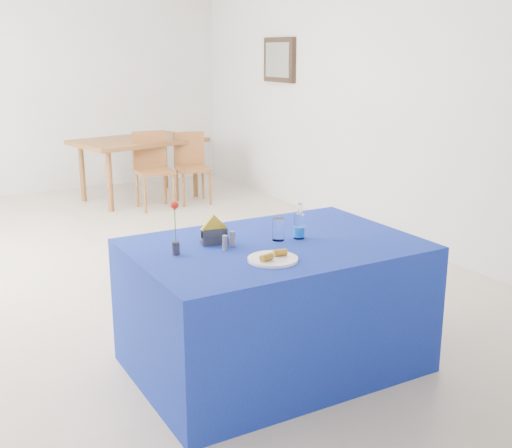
{
  "coord_description": "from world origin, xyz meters",
  "views": [
    {
      "loc": [
        -1.65,
        -5.1,
        1.82
      ],
      "look_at": [
        -0.02,
        -2.23,
        0.92
      ],
      "focal_mm": 45.0,
      "sensor_mm": 36.0,
      "label": 1
    }
  ],
  "objects": [
    {
      "name": "chair_bg_right",
      "position": [
        1.48,
        2.02,
        0.49
      ],
      "size": [
        0.44,
        0.44,
        0.85
      ],
      "rotation": [
        0.0,
        0.0,
        -0.17
      ],
      "color": "#93572B",
      "rests_on": "floor"
    },
    {
      "name": "napkin_holder",
      "position": [
        -0.15,
        -1.97,
        0.81
      ],
      "size": [
        0.16,
        0.08,
        0.17
      ],
      "color": "#3B3A40",
      "rests_on": "blue_table"
    },
    {
      "name": "drinking_glass",
      "position": [
        0.2,
        -2.09,
        0.82
      ],
      "size": [
        0.07,
        0.07,
        0.13
      ],
      "primitive_type": "cylinder",
      "color": "white",
      "rests_on": "blue_table"
    },
    {
      "name": "banana_pieces",
      "position": [
        -0.01,
        -2.4,
        0.79
      ],
      "size": [
        0.18,
        0.09,
        0.04
      ],
      "color": "gold",
      "rests_on": "plate"
    },
    {
      "name": "blue_table",
      "position": [
        0.16,
        -2.13,
        0.38
      ],
      "size": [
        1.6,
        1.1,
        0.76
      ],
      "color": "navy",
      "rests_on": "floor"
    },
    {
      "name": "water_bottle",
      "position": [
        0.33,
        -2.11,
        0.83
      ],
      "size": [
        0.06,
        0.06,
        0.21
      ],
      "color": "white",
      "rests_on": "blue_table"
    },
    {
      "name": "oak_table",
      "position": [
        0.98,
        2.48,
        0.68
      ],
      "size": [
        1.65,
        1.23,
        0.76
      ],
      "color": "brown",
      "rests_on": "floor"
    },
    {
      "name": "floor",
      "position": [
        0.0,
        0.0,
        0.0
      ],
      "size": [
        7.0,
        7.0,
        0.0
      ],
      "primitive_type": "plane",
      "color": "beige",
      "rests_on": "ground"
    },
    {
      "name": "room_shell",
      "position": [
        0.0,
        0.0,
        1.75
      ],
      "size": [
        7.0,
        7.0,
        7.0
      ],
      "color": "silver",
      "rests_on": "ground"
    },
    {
      "name": "rose_vase",
      "position": [
        -0.41,
        -2.05,
        0.9
      ],
      "size": [
        0.04,
        0.04,
        0.29
      ],
      "color": "#27262C",
      "rests_on": "blue_table"
    },
    {
      "name": "chair_bg_left",
      "position": [
        0.96,
        1.98,
        0.52
      ],
      "size": [
        0.43,
        0.43,
        0.9
      ],
      "rotation": [
        0.0,
        0.0,
        -0.08
      ],
      "color": "#93572B",
      "rests_on": "floor"
    },
    {
      "name": "picture_frame",
      "position": [
        2.47,
        1.6,
        1.7
      ],
      "size": [
        0.06,
        0.64,
        0.52
      ],
      "primitive_type": "cube",
      "color": "black",
      "rests_on": "room_shell"
    },
    {
      "name": "pepper_shaker",
      "position": [
        -0.08,
        -2.06,
        0.8
      ],
      "size": [
        0.03,
        0.03,
        0.08
      ],
      "primitive_type": "cylinder",
      "color": "slate",
      "rests_on": "blue_table"
    },
    {
      "name": "picture_art",
      "position": [
        2.44,
        1.6,
        1.7
      ],
      "size": [
        0.02,
        0.52,
        0.4
      ],
      "primitive_type": "cube",
      "color": "#998C66",
      "rests_on": "room_shell"
    },
    {
      "name": "salt_shaker",
      "position": [
        -0.15,
        -2.11,
        0.8
      ],
      "size": [
        0.03,
        0.03,
        0.08
      ],
      "primitive_type": "cylinder",
      "color": "slate",
      "rests_on": "blue_table"
    },
    {
      "name": "plate",
      "position": [
        -0.01,
        -2.39,
        0.77
      ],
      "size": [
        0.26,
        0.26,
        0.01
      ],
      "primitive_type": "cylinder",
      "color": "white",
      "rests_on": "blue_table"
    }
  ]
}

